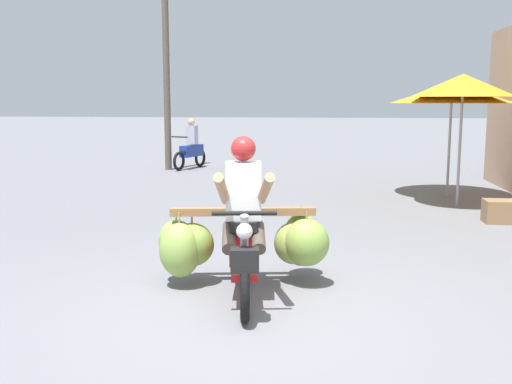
{
  "coord_description": "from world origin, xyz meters",
  "views": [
    {
      "loc": [
        0.68,
        -5.04,
        1.92
      ],
      "look_at": [
        -0.1,
        1.5,
        0.9
      ],
      "focal_mm": 41.88,
      "sensor_mm": 36.0,
      "label": 1
    }
  ],
  "objects_px": {
    "market_umbrella_further_along": "(463,86)",
    "produce_crate": "(502,211)",
    "utility_pole": "(166,58)",
    "market_umbrella_near_shop": "(452,94)",
    "motorbike_distant_ahead_left": "(191,148)",
    "motorbike_main_loaded": "(244,239)"
  },
  "relations": [
    {
      "from": "motorbike_distant_ahead_left",
      "to": "market_umbrella_further_along",
      "type": "xyz_separation_m",
      "value": [
        6.15,
        -5.38,
        1.6
      ]
    },
    {
      "from": "motorbike_main_loaded",
      "to": "produce_crate",
      "type": "height_order",
      "value": "motorbike_main_loaded"
    },
    {
      "from": "motorbike_main_loaded",
      "to": "motorbike_distant_ahead_left",
      "type": "distance_m",
      "value": 10.93
    },
    {
      "from": "motorbike_distant_ahead_left",
      "to": "utility_pole",
      "type": "xyz_separation_m",
      "value": [
        -0.57,
        -0.35,
        2.48
      ]
    },
    {
      "from": "motorbike_main_loaded",
      "to": "utility_pole",
      "type": "xyz_separation_m",
      "value": [
        -3.54,
        10.17,
        2.53
      ]
    },
    {
      "from": "motorbike_distant_ahead_left",
      "to": "market_umbrella_further_along",
      "type": "relative_size",
      "value": 0.66
    },
    {
      "from": "motorbike_distant_ahead_left",
      "to": "produce_crate",
      "type": "bearing_deg",
      "value": -45.97
    },
    {
      "from": "motorbike_distant_ahead_left",
      "to": "market_umbrella_further_along",
      "type": "distance_m",
      "value": 8.33
    },
    {
      "from": "produce_crate",
      "to": "utility_pole",
      "type": "distance_m",
      "value": 10.02
    },
    {
      "from": "market_umbrella_near_shop",
      "to": "utility_pole",
      "type": "distance_m",
      "value": 7.87
    },
    {
      "from": "motorbike_distant_ahead_left",
      "to": "produce_crate",
      "type": "height_order",
      "value": "motorbike_distant_ahead_left"
    },
    {
      "from": "utility_pole",
      "to": "motorbike_distant_ahead_left",
      "type": "bearing_deg",
      "value": 31.63
    },
    {
      "from": "motorbike_main_loaded",
      "to": "market_umbrella_further_along",
      "type": "height_order",
      "value": "market_umbrella_further_along"
    },
    {
      "from": "motorbike_main_loaded",
      "to": "market_umbrella_further_along",
      "type": "distance_m",
      "value": 6.27
    },
    {
      "from": "produce_crate",
      "to": "utility_pole",
      "type": "height_order",
      "value": "utility_pole"
    },
    {
      "from": "utility_pole",
      "to": "market_umbrella_further_along",
      "type": "bearing_deg",
      "value": -36.8
    },
    {
      "from": "market_umbrella_near_shop",
      "to": "motorbike_distant_ahead_left",
      "type": "bearing_deg",
      "value": 145.44
    },
    {
      "from": "motorbike_main_loaded",
      "to": "market_umbrella_near_shop",
      "type": "relative_size",
      "value": 0.81
    },
    {
      "from": "motorbike_distant_ahead_left",
      "to": "market_umbrella_near_shop",
      "type": "relative_size",
      "value": 0.66
    },
    {
      "from": "market_umbrella_further_along",
      "to": "produce_crate",
      "type": "relative_size",
      "value": 4.23
    },
    {
      "from": "produce_crate",
      "to": "utility_pole",
      "type": "bearing_deg",
      "value": 137.91
    },
    {
      "from": "market_umbrella_near_shop",
      "to": "utility_pole",
      "type": "xyz_separation_m",
      "value": [
        -6.76,
        3.92,
        1.01
      ]
    }
  ]
}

